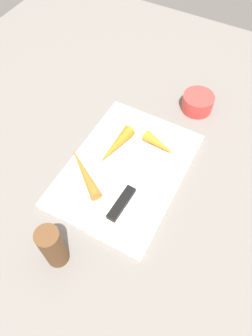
{
  "coord_description": "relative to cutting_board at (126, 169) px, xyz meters",
  "views": [
    {
      "loc": [
        -0.36,
        -0.19,
        0.63
      ],
      "look_at": [
        0.0,
        0.0,
        0.01
      ],
      "focal_mm": 33.33,
      "sensor_mm": 36.0,
      "label": 1
    }
  ],
  "objects": [
    {
      "name": "ground_plane",
      "position": [
        0.0,
        0.0,
        -0.01
      ],
      "size": [
        1.4,
        1.4,
        0.0
      ],
      "primitive_type": "plane",
      "color": "slate"
    },
    {
      "name": "cutting_board",
      "position": [
        0.0,
        0.0,
        0.0
      ],
      "size": [
        0.36,
        0.26,
        0.01
      ],
      "primitive_type": "cube",
      "color": "white",
      "rests_on": "ground_plane"
    },
    {
      "name": "knife",
      "position": [
        -0.08,
        -0.04,
        0.01
      ],
      "size": [
        0.2,
        0.03,
        0.01
      ],
      "rotation": [
        0.0,
        0.0,
        6.23
      ],
      "color": "#B7B7BC",
      "rests_on": "cutting_board"
    },
    {
      "name": "carrot_medium",
      "position": [
        0.03,
        0.05,
        0.02
      ],
      "size": [
        0.13,
        0.05,
        0.03
      ],
      "primitive_type": "cone",
      "rotation": [
        0.0,
        1.57,
        3.01
      ],
      "color": "orange",
      "rests_on": "cutting_board"
    },
    {
      "name": "carrot_longest",
      "position": [
        -0.06,
        0.08,
        0.02
      ],
      "size": [
        0.11,
        0.14,
        0.03
      ],
      "primitive_type": "cone",
      "rotation": [
        0.0,
        1.57,
        0.96
      ],
      "color": "orange",
      "rests_on": "cutting_board"
    },
    {
      "name": "carrot_shortest",
      "position": [
        0.09,
        -0.04,
        0.02
      ],
      "size": [
        0.05,
        0.1,
        0.03
      ],
      "primitive_type": "cone",
      "rotation": [
        0.0,
        1.57,
        4.49
      ],
      "color": "orange",
      "rests_on": "cutting_board"
    },
    {
      "name": "small_bowl",
      "position": [
        0.27,
        -0.07,
        0.02
      ],
      "size": [
        0.08,
        0.08,
        0.05
      ],
      "primitive_type": "cylinder",
      "color": "red",
      "rests_on": "ground_plane"
    },
    {
      "name": "pepper_grinder",
      "position": [
        -0.25,
        0.02,
        0.05
      ],
      "size": [
        0.04,
        0.04,
        0.12
      ],
      "primitive_type": "cylinder",
      "color": "brown",
      "rests_on": "ground_plane"
    }
  ]
}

